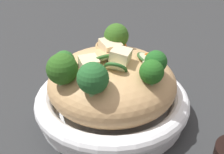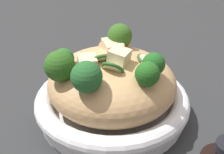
# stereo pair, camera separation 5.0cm
# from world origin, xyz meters

# --- Properties ---
(ground_plane) EXTENTS (3.00, 3.00, 0.00)m
(ground_plane) POSITION_xyz_m (0.00, 0.00, 0.00)
(ground_plane) COLOR #292A2B
(serving_bowl) EXTENTS (0.29, 0.29, 0.05)m
(serving_bowl) POSITION_xyz_m (0.00, 0.00, 0.03)
(serving_bowl) COLOR white
(serving_bowl) RESTS_ON ground_plane
(noodle_heap) EXTENTS (0.24, 0.24, 0.11)m
(noodle_heap) POSITION_xyz_m (-0.00, -0.00, 0.07)
(noodle_heap) COLOR tan
(noodle_heap) RESTS_ON serving_bowl
(broccoli_florets) EXTENTS (0.20, 0.21, 0.07)m
(broccoli_florets) POSITION_xyz_m (0.04, -0.01, 0.13)
(broccoli_florets) COLOR #91B36D
(broccoli_florets) RESTS_ON serving_bowl
(carrot_coins) EXTENTS (0.05, 0.10, 0.02)m
(carrot_coins) POSITION_xyz_m (-0.03, 0.02, 0.12)
(carrot_coins) COLOR orange
(carrot_coins) RESTS_ON serving_bowl
(zucchini_slices) EXTENTS (0.09, 0.12, 0.04)m
(zucchini_slices) POSITION_xyz_m (0.02, 0.02, 0.12)
(zucchini_slices) COLOR beige
(zucchini_slices) RESTS_ON serving_bowl
(chicken_chunks) EXTENTS (0.12, 0.14, 0.04)m
(chicken_chunks) POSITION_xyz_m (0.01, 0.01, 0.13)
(chicken_chunks) COLOR beige
(chicken_chunks) RESTS_ON serving_bowl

